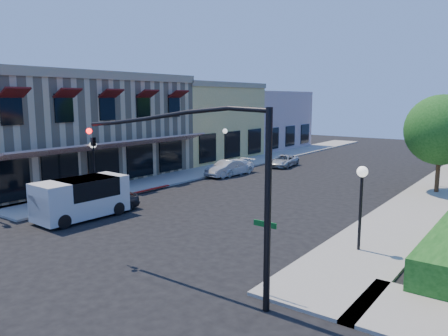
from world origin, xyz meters
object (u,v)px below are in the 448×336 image
Objects in this scene: lamppost_right_far at (440,149)px; white_van at (80,196)px; parked_car_b at (226,168)px; lamppost_right_near at (362,187)px; parked_car_a at (108,202)px; lamppost_left_near at (93,154)px; signal_mast_arm at (209,168)px; lamppost_left_far at (225,138)px; parked_car_c at (233,167)px; street_tree_a at (441,130)px; parked_car_d at (284,161)px; street_name_sign at (265,246)px.

lamppost_right_far is 0.74× the size of white_van.
lamppost_right_far is 0.93× the size of parked_car_b.
white_van is at bearing -164.92° from lamppost_right_near.
lamppost_left_near is at bearing 159.16° from parked_car_a.
signal_mast_arm reaches higher than white_van.
white_van is 1.25× the size of parked_car_b.
lamppost_left_far reaches higher than parked_car_c.
signal_mast_arm is 2.24× the size of lamppost_right_near.
white_van is (-13.44, -3.62, -1.53)m from lamppost_right_near.
parked_car_b is (2.30, -3.00, -2.10)m from lamppost_left_far.
street_tree_a is 1.57× the size of parked_car_c.
lamppost_right_near is at bearing -33.81° from parked_car_c.
parked_car_d is (1.40, 7.06, -0.10)m from parked_car_b.
lamppost_left_near and lamppost_right_far have the same top height.
street_name_sign is 0.70× the size of lamppost_left_near.
lamppost_right_near is (-0.30, -14.00, -1.46)m from street_tree_a.
parked_car_a is 0.92× the size of parked_car_d.
lamppost_left_near reaches higher than parked_car_b.
parked_car_a is (3.70, -2.00, -2.13)m from lamppost_left_near.
street_tree_a is at bearing 13.02° from parked_car_c.
parked_car_c is at bearing -172.41° from street_tree_a.
signal_mast_arm reaches higher than lamppost_left_near.
parked_car_c is (-1.26, 15.62, -0.61)m from white_van.
signal_mast_arm is 3.20× the size of street_name_sign.
lamppost_left_far is 3.72m from parked_car_c.
lamppost_left_near reaches higher than white_van.
signal_mast_arm is 2.08× the size of parked_car_d.
street_name_sign is 22.49m from parked_car_c.
street_name_sign is 26.87m from parked_car_d.
white_van is (-13.44, -19.62, -1.53)m from lamppost_right_far.
parked_car_c is at bearing 123.09° from signal_mast_arm.
street_tree_a is 15.71m from parked_car_b.
street_tree_a reaches higher than parked_car_b.
lamppost_left_near is 0.93× the size of parked_car_b.
lamppost_right_near is at bearing 67.88° from signal_mast_arm.
lamppost_right_far is at bearing 98.53° from street_tree_a.
parked_car_c is at bearing 127.58° from street_name_sign.
lamppost_left_near is (-17.30, -14.00, -1.46)m from street_tree_a.
parked_car_b is 0.93× the size of parked_car_c.
parked_car_a is (0.14, 1.62, -0.61)m from white_van.
parked_car_c is at bearing 140.77° from lamppost_right_near.
white_van reaches higher than parked_car_d.
street_name_sign is 0.52× the size of white_van.
lamppost_right_far is at bearing 87.37° from street_name_sign.
parked_car_d is (3.70, 18.06, -2.20)m from lamppost_left_near.
parked_car_b is (2.30, 11.00, -2.10)m from lamppost_left_near.
lamppost_right_near is at bearing -91.23° from street_tree_a.
lamppost_left_far is (-17.30, 0.00, -1.46)m from street_tree_a.
parked_car_c is at bearing 94.52° from parked_car_b.
parked_car_b is at bearing -168.69° from street_tree_a.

